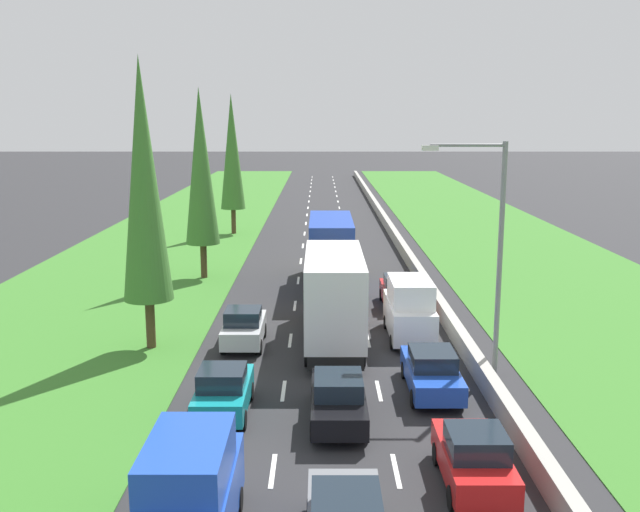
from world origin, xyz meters
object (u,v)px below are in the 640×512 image
object	(u,v)px
silver_hatchback_left_lane	(247,327)
poplar_tree_fourth	(235,152)
white_box_truck_centre_lane	(337,295)
poplar_tree_third	(204,167)
white_van_right_lane	(412,309)
teal_hatchback_left_lane	(226,391)
blue_box_truck_centre_lane	(334,250)
poplar_tree_second	(147,181)
red_hatchback_right_lane	(477,458)
black_sedan_centre_lane	(341,399)
street_light_mast	(495,241)
blue_sedan_right_lane	(435,371)
red_hatchback_right_lane_fifth	(401,291)
blue_van_left_lane	(194,494)

from	to	relation	value
silver_hatchback_left_lane	poplar_tree_fourth	world-z (taller)	poplar_tree_fourth
white_box_truck_centre_lane	poplar_tree_third	distance (m)	15.92
white_van_right_lane	teal_hatchback_left_lane	bearing A→B (deg)	-131.12
blue_box_truck_centre_lane	poplar_tree_second	size ratio (longest dim) A/B	0.76
blue_box_truck_centre_lane	red_hatchback_right_lane	bearing A→B (deg)	-81.46
poplar_tree_second	white_van_right_lane	bearing A→B (deg)	6.36
red_hatchback_right_lane	white_van_right_lane	bearing A→B (deg)	90.56
black_sedan_centre_lane	white_van_right_lane	xyz separation A→B (m)	(3.43, 8.91, 0.59)
teal_hatchback_left_lane	white_box_truck_centre_lane	bearing A→B (deg)	63.80
poplar_tree_third	poplar_tree_fourth	xyz separation A→B (m)	(-0.20, 17.21, 0.08)
silver_hatchback_left_lane	street_light_mast	distance (m)	11.30
white_van_right_lane	poplar_tree_second	bearing A→B (deg)	-173.64
teal_hatchback_left_lane	poplar_tree_fourth	size ratio (longest dim) A/B	0.33
red_hatchback_right_lane	blue_box_truck_centre_lane	bearing A→B (deg)	98.54
poplar_tree_fourth	red_hatchback_right_lane	bearing A→B (deg)	-74.83
teal_hatchback_left_lane	red_hatchback_right_lane	distance (m)	8.80
blue_sedan_right_lane	street_light_mast	distance (m)	5.51
red_hatchback_right_lane	silver_hatchback_left_lane	world-z (taller)	same
teal_hatchback_left_lane	red_hatchback_right_lane_fifth	world-z (taller)	same
white_van_right_lane	poplar_tree_second	xyz separation A→B (m)	(-11.37, -1.27, 5.85)
silver_hatchback_left_lane	poplar_tree_second	distance (m)	7.57
blue_box_truck_centre_lane	poplar_tree_fourth	distance (m)	21.52
red_hatchback_right_lane_fifth	poplar_tree_third	distance (m)	14.62
blue_sedan_right_lane	white_van_right_lane	world-z (taller)	white_van_right_lane
black_sedan_centre_lane	teal_hatchback_left_lane	size ratio (longest dim) A/B	1.15
blue_van_left_lane	white_box_truck_centre_lane	xyz separation A→B (m)	(3.56, 15.43, 0.78)
white_van_right_lane	poplar_tree_second	world-z (taller)	poplar_tree_second
blue_van_left_lane	white_box_truck_centre_lane	size ratio (longest dim) A/B	0.52
street_light_mast	red_hatchback_right_lane	bearing A→B (deg)	-105.06
white_box_truck_centre_lane	teal_hatchback_left_lane	xyz separation A→B (m)	(-3.84, -7.81, -1.35)
street_light_mast	blue_box_truck_centre_lane	bearing A→B (deg)	112.12
red_hatchback_right_lane	poplar_tree_second	world-z (taller)	poplar_tree_second
blue_van_left_lane	poplar_tree_second	size ratio (longest dim) A/B	0.40
silver_hatchback_left_lane	blue_box_truck_centre_lane	xyz separation A→B (m)	(3.97, 11.29, 1.35)
red_hatchback_right_lane_fifth	white_box_truck_centre_lane	bearing A→B (deg)	-119.87
red_hatchback_right_lane	white_van_right_lane	distance (m)	13.11
red_hatchback_right_lane	poplar_tree_fourth	xyz separation A→B (m)	(-11.61, 42.81, 6.15)
teal_hatchback_left_lane	poplar_tree_second	xyz separation A→B (m)	(-4.10, 7.06, 6.42)
poplar_tree_third	silver_hatchback_left_lane	bearing A→B (deg)	-73.76
blue_van_left_lane	poplar_tree_second	xyz separation A→B (m)	(-4.38, 14.67, 5.85)
black_sedan_centre_lane	red_hatchback_right_lane	world-z (taller)	red_hatchback_right_lane
red_hatchback_right_lane_fifth	blue_sedan_right_lane	bearing A→B (deg)	-90.48
blue_box_truck_centre_lane	red_hatchback_right_lane_fifth	xyz separation A→B (m)	(3.53, -4.68, -1.35)
white_box_truck_centre_lane	red_hatchback_right_lane_fifth	bearing A→B (deg)	60.13
black_sedan_centre_lane	street_light_mast	bearing A→B (deg)	38.40
blue_van_left_lane	poplar_tree_second	world-z (taller)	poplar_tree_second
blue_van_left_lane	poplar_tree_third	xyz separation A→B (m)	(-4.29, 28.44, 5.50)
poplar_tree_third	blue_box_truck_centre_lane	bearing A→B (deg)	-15.22
blue_van_left_lane	blue_sedan_right_lane	world-z (taller)	blue_van_left_lane
black_sedan_centre_lane	street_light_mast	size ratio (longest dim) A/B	0.50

